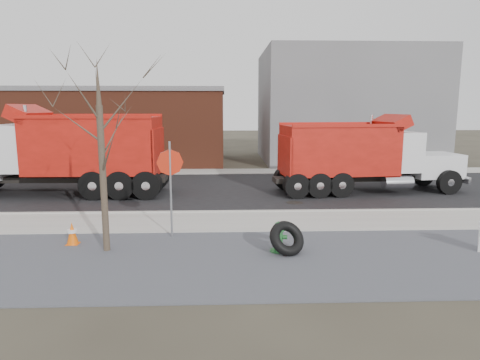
{
  "coord_description": "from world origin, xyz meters",
  "views": [
    {
      "loc": [
        0.08,
        -14.1,
        3.94
      ],
      "look_at": [
        0.63,
        0.82,
        1.4
      ],
      "focal_mm": 32.0,
      "sensor_mm": 36.0,
      "label": 1
    }
  ],
  "objects_px": {
    "fire_hydrant": "(278,238)",
    "dump_truck_red_a": "(362,154)",
    "stop_sign": "(170,173)",
    "dump_truck_red_b": "(66,150)",
    "truck_tire": "(287,238)"
  },
  "relations": [
    {
      "from": "truck_tire",
      "to": "dump_truck_red_a",
      "type": "bearing_deg",
      "value": 60.97
    },
    {
      "from": "stop_sign",
      "to": "dump_truck_red_b",
      "type": "bearing_deg",
      "value": 138.11
    },
    {
      "from": "stop_sign",
      "to": "dump_truck_red_a",
      "type": "height_order",
      "value": "dump_truck_red_a"
    },
    {
      "from": "stop_sign",
      "to": "dump_truck_red_a",
      "type": "distance_m",
      "value": 10.5
    },
    {
      "from": "stop_sign",
      "to": "dump_truck_red_b",
      "type": "distance_m",
      "value": 8.66
    },
    {
      "from": "truck_tire",
      "to": "stop_sign",
      "type": "height_order",
      "value": "stop_sign"
    },
    {
      "from": "fire_hydrant",
      "to": "stop_sign",
      "type": "height_order",
      "value": "stop_sign"
    },
    {
      "from": "fire_hydrant",
      "to": "dump_truck_red_b",
      "type": "relative_size",
      "value": 0.09
    },
    {
      "from": "dump_truck_red_a",
      "to": "dump_truck_red_b",
      "type": "relative_size",
      "value": 0.92
    },
    {
      "from": "fire_hydrant",
      "to": "dump_truck_red_a",
      "type": "distance_m",
      "value": 9.75
    },
    {
      "from": "stop_sign",
      "to": "dump_truck_red_a",
      "type": "relative_size",
      "value": 0.33
    },
    {
      "from": "truck_tire",
      "to": "dump_truck_red_b",
      "type": "distance_m",
      "value": 12.24
    },
    {
      "from": "dump_truck_red_b",
      "to": "truck_tire",
      "type": "bearing_deg",
      "value": 137.51
    },
    {
      "from": "fire_hydrant",
      "to": "dump_truck_red_a",
      "type": "relative_size",
      "value": 0.1
    },
    {
      "from": "truck_tire",
      "to": "dump_truck_red_a",
      "type": "distance_m",
      "value": 9.77
    }
  ]
}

